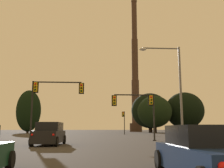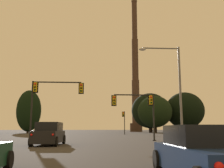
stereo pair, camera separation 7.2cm
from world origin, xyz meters
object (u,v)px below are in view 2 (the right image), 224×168
object	(u,v)px
sedan_right_lane_third	(206,154)
traffic_light_overhead_left	(49,95)
street_lamp	(173,83)
smokestack	(135,78)
suv_left_lane_front	(49,134)
traffic_light_overhead_right	(139,105)
traffic_light_far_right	(124,119)

from	to	relation	value
sedan_right_lane_third	traffic_light_overhead_left	xyz separation A→B (m)	(-7.97, 21.90, 4.31)
traffic_light_overhead_left	street_lamp	distance (m)	13.52
smokestack	sedan_right_lane_third	bearing A→B (deg)	-97.94
suv_left_lane_front	traffic_light_overhead_right	bearing A→B (deg)	40.91
suv_left_lane_front	traffic_light_far_right	distance (m)	41.91
sedan_right_lane_third	traffic_light_overhead_left	world-z (taller)	traffic_light_overhead_left
traffic_light_overhead_left	traffic_light_far_right	size ratio (longest dim) A/B	1.19
traffic_light_overhead_right	traffic_light_far_right	size ratio (longest dim) A/B	0.96
traffic_light_overhead_left	traffic_light_overhead_right	bearing A→B (deg)	2.71
street_lamp	smokestack	bearing A→B (deg)	83.21
sedan_right_lane_third	street_lamp	distance (m)	16.93
suv_left_lane_front	traffic_light_overhead_left	distance (m)	7.84
traffic_light_far_right	street_lamp	size ratio (longest dim) A/B	0.62
sedan_right_lane_third	traffic_light_far_right	world-z (taller)	traffic_light_far_right
street_lamp	traffic_light_overhead_right	bearing A→B (deg)	106.85
suv_left_lane_front	traffic_light_overhead_left	bearing A→B (deg)	103.03
traffic_light_overhead_right	smokestack	bearing A→B (deg)	81.34
traffic_light_far_right	traffic_light_overhead_left	bearing A→B (deg)	-109.45
traffic_light_overhead_right	smokestack	world-z (taller)	smokestack
traffic_light_far_right	sedan_right_lane_third	bearing A→B (deg)	-94.10
suv_left_lane_front	traffic_light_far_right	xyz separation A→B (m)	(10.69, 40.44, 2.69)
traffic_light_far_right	smokestack	xyz separation A→B (m)	(10.92, 51.13, 20.19)
sedan_right_lane_third	traffic_light_overhead_right	bearing A→B (deg)	85.88
sedan_right_lane_third	smokestack	size ratio (longest dim) A/B	0.08
sedan_right_lane_third	smokestack	bearing A→B (deg)	83.17
traffic_light_overhead_right	traffic_light_far_right	distance (m)	33.45
traffic_light_overhead_left	traffic_light_far_right	bearing A→B (deg)	70.55
traffic_light_overhead_right	traffic_light_far_right	bearing A→B (deg)	86.67
traffic_light_overhead_left	traffic_light_overhead_right	xyz separation A→B (m)	(10.02, 0.47, -1.00)
sedan_right_lane_third	street_lamp	size ratio (longest dim) A/B	0.54
suv_left_lane_front	traffic_light_far_right	world-z (taller)	traffic_light_far_right
street_lamp	smokestack	size ratio (longest dim) A/B	0.14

